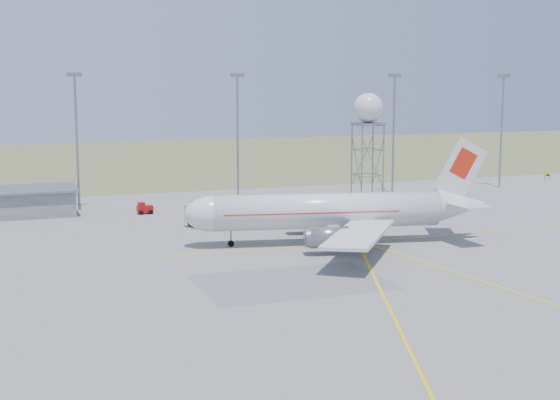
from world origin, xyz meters
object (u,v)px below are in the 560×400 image
object	(u,v)px
airliner_main	(332,212)
radar_tower	(368,140)
fire_truck	(217,212)
baggage_tug	(145,209)

from	to	relation	value
airliner_main	radar_tower	world-z (taller)	radar_tower
airliner_main	radar_tower	xyz separation A→B (m)	(19.38, 29.78, 5.91)
radar_tower	fire_truck	bearing A→B (deg)	-156.37
airliner_main	baggage_tug	distance (m)	33.62
fire_truck	baggage_tug	bearing A→B (deg)	96.19
airliner_main	fire_truck	distance (m)	19.71
fire_truck	baggage_tug	xyz separation A→B (m)	(-7.84, 11.49, -1.04)
radar_tower	baggage_tug	world-z (taller)	radar_tower
airliner_main	baggage_tug	bearing A→B (deg)	-47.94
airliner_main	fire_truck	size ratio (longest dim) A/B	4.02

